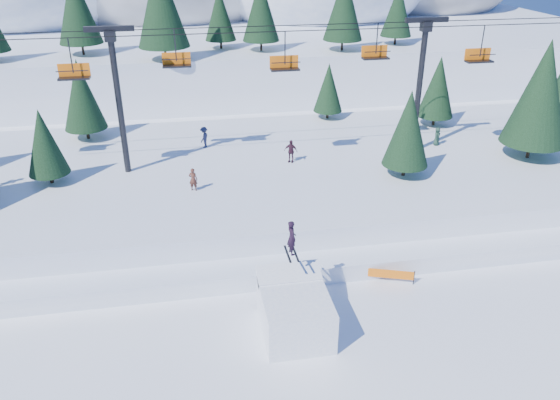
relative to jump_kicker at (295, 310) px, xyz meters
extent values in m
plane|color=white|center=(-0.09, -1.45, -1.25)|extent=(160.00, 160.00, 0.00)
cube|color=white|center=(-0.09, 16.55, 0.00)|extent=(70.00, 22.00, 2.50)
cube|color=white|center=(-0.09, 6.55, -0.70)|extent=(70.00, 6.00, 1.10)
cube|color=white|center=(-0.09, 66.55, 1.75)|extent=(110.00, 60.00, 6.00)
cylinder|color=black|center=(-6.20, 37.69, 5.46)|extent=(0.26, 0.26, 1.43)
cone|color=#1A3A20|center=(-6.20, 37.69, 10.57)|extent=(5.31, 5.31, 8.78)
cylinder|color=black|center=(4.46, 41.01, 5.31)|extent=(0.26, 0.26, 1.12)
cone|color=#1A3A20|center=(4.46, 41.01, 9.30)|extent=(4.15, 4.15, 6.87)
cylinder|color=black|center=(13.53, 39.47, 5.35)|extent=(0.26, 0.26, 1.20)
cone|color=#1A3A20|center=(13.53, 39.47, 9.62)|extent=(4.44, 4.44, 7.35)
cylinder|color=black|center=(-15.15, 42.23, 5.37)|extent=(0.26, 0.26, 1.25)
cone|color=#1A3A20|center=(-15.15, 42.23, 9.83)|extent=(4.63, 4.63, 7.66)
cylinder|color=black|center=(20.81, 41.92, 5.24)|extent=(0.26, 0.26, 0.99)
cone|color=#1A3A20|center=(20.81, 41.92, 8.77)|extent=(3.67, 3.67, 6.06)
cylinder|color=black|center=(0.08, 43.07, 5.23)|extent=(0.26, 0.26, 0.95)
cone|color=#1A3A20|center=(0.08, 43.07, 8.63)|extent=(3.54, 3.54, 5.86)
cube|color=white|center=(0.00, -0.13, -0.13)|extent=(3.31, 4.09, 2.24)
cube|color=white|center=(0.00, 1.62, 1.04)|extent=(3.31, 1.43, 0.80)
imported|color=black|center=(0.10, 1.47, 3.36)|extent=(0.56, 0.74, 1.85)
cube|color=black|center=(-0.10, 1.47, 2.42)|extent=(0.11, 1.65, 0.03)
cube|color=black|center=(0.30, 1.47, 2.42)|extent=(0.11, 1.65, 0.03)
cylinder|color=black|center=(-9.09, 16.55, 6.25)|extent=(0.44, 0.44, 10.00)
cube|color=black|center=(-9.09, 16.55, 11.35)|extent=(3.20, 0.35, 0.35)
cube|color=black|center=(-9.09, 16.55, 10.90)|extent=(0.70, 0.70, 0.70)
cylinder|color=black|center=(12.91, 16.55, 6.25)|extent=(0.44, 0.44, 10.00)
cube|color=black|center=(12.91, 16.55, 11.35)|extent=(3.20, 0.35, 0.35)
cube|color=black|center=(12.91, 16.55, 10.90)|extent=(0.70, 0.70, 0.70)
cylinder|color=black|center=(1.91, 15.35, 11.05)|extent=(46.00, 0.06, 0.06)
cylinder|color=black|center=(1.91, 17.75, 11.05)|extent=(46.00, 0.06, 0.06)
cylinder|color=black|center=(-11.54, 15.35, 9.95)|extent=(0.08, 0.08, 2.20)
cube|color=black|center=(-11.54, 15.35, 8.50)|extent=(2.00, 0.75, 0.12)
cube|color=orange|center=(-11.54, 15.73, 8.95)|extent=(2.00, 0.10, 0.85)
cylinder|color=black|center=(-11.54, 15.00, 9.05)|extent=(2.00, 0.06, 0.06)
cylinder|color=black|center=(-4.95, 17.75, 9.95)|extent=(0.08, 0.08, 2.20)
cube|color=black|center=(-4.95, 17.75, 8.50)|extent=(2.00, 0.75, 0.12)
cube|color=orange|center=(-4.95, 18.13, 8.95)|extent=(2.00, 0.10, 0.85)
cylinder|color=black|center=(-4.95, 17.40, 9.05)|extent=(2.00, 0.06, 0.06)
cylinder|color=black|center=(2.36, 15.35, 9.95)|extent=(0.08, 0.08, 2.20)
cube|color=black|center=(2.36, 15.35, 8.50)|extent=(2.00, 0.75, 0.12)
cube|color=orange|center=(2.36, 15.73, 8.95)|extent=(2.00, 0.10, 0.85)
cylinder|color=black|center=(2.36, 15.00, 9.05)|extent=(2.00, 0.06, 0.06)
cylinder|color=black|center=(9.71, 17.75, 9.95)|extent=(0.08, 0.08, 2.20)
cube|color=black|center=(9.71, 17.75, 8.50)|extent=(2.00, 0.75, 0.12)
cube|color=orange|center=(9.71, 18.13, 8.95)|extent=(2.00, 0.10, 0.85)
cylinder|color=black|center=(9.71, 17.40, 9.05)|extent=(2.00, 0.06, 0.06)
cylinder|color=black|center=(16.80, 15.35, 9.95)|extent=(0.08, 0.08, 2.20)
cube|color=black|center=(16.80, 15.35, 8.50)|extent=(2.00, 0.75, 0.12)
cube|color=orange|center=(16.80, 15.73, 8.95)|extent=(2.00, 0.10, 0.85)
cylinder|color=black|center=(16.80, 15.00, 9.05)|extent=(2.00, 0.06, 0.06)
cylinder|color=black|center=(21.26, 13.79, 1.88)|extent=(0.26, 0.26, 1.26)
cone|color=#1A3A20|center=(21.26, 13.79, 6.39)|extent=(4.69, 4.69, 7.76)
cylinder|color=black|center=(23.81, 17.36, 1.71)|extent=(0.26, 0.26, 0.92)
cone|color=#1A3A20|center=(23.81, 17.36, 4.99)|extent=(3.42, 3.42, 5.65)
cylinder|color=black|center=(17.41, 22.51, 1.68)|extent=(0.26, 0.26, 0.86)
cone|color=#1A3A20|center=(17.41, 22.51, 4.76)|extent=(3.21, 3.21, 5.30)
cylinder|color=black|center=(-12.89, 24.34, 1.72)|extent=(0.26, 0.26, 0.93)
cone|color=#1A3A20|center=(-12.89, 24.34, 5.05)|extent=(3.47, 3.47, 5.74)
cylinder|color=black|center=(8.46, 26.11, 1.61)|extent=(0.26, 0.26, 0.72)
cone|color=#1A3A20|center=(8.46, 26.11, 4.17)|extent=(2.67, 2.67, 4.41)
cylinder|color=black|center=(-14.20, 15.44, 1.62)|extent=(0.26, 0.26, 0.74)
cone|color=#1A3A20|center=(-14.20, 15.44, 4.28)|extent=(2.76, 2.76, 4.57)
cylinder|color=black|center=(10.48, 12.28, 1.69)|extent=(0.26, 0.26, 0.87)
cone|color=#1A3A20|center=(10.48, 12.28, 4.80)|extent=(3.24, 3.24, 5.36)
imported|color=#4F291F|center=(-4.47, 12.41, 2.06)|extent=(0.68, 0.56, 1.62)
imported|color=#203B2E|center=(15.46, 17.62, 2.01)|extent=(0.84, 0.88, 1.52)
imported|color=#361A28|center=(2.99, 16.19, 2.13)|extent=(1.11, 0.85, 1.76)
imported|color=#262946|center=(-3.29, 20.52, 2.10)|extent=(1.05, 1.27, 1.71)
cylinder|color=black|center=(4.92, 3.63, -0.80)|extent=(0.06, 0.06, 0.90)
cylinder|color=black|center=(7.56, 2.71, -0.80)|extent=(0.06, 0.06, 0.90)
cube|color=orange|center=(6.24, 3.17, -0.70)|extent=(2.66, 0.96, 0.55)
cylinder|color=black|center=(9.78, 5.08, -0.80)|extent=(0.06, 0.06, 0.90)
cylinder|color=black|center=(12.43, 4.18, -0.80)|extent=(0.06, 0.06, 0.90)
cube|color=orange|center=(11.10, 4.63, -0.70)|extent=(2.67, 0.94, 0.55)
camera|label=1|loc=(-4.65, -21.57, 17.16)|focal=35.00mm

